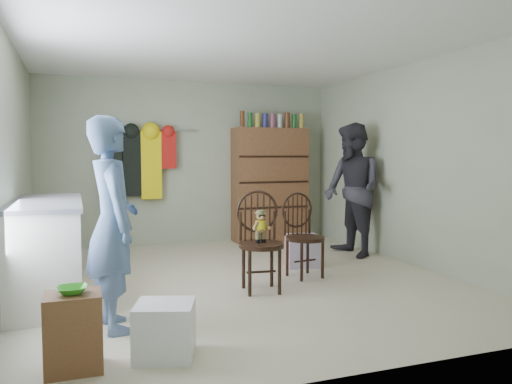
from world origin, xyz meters
name	(u,v)px	position (x,y,z in m)	size (l,w,h in m)	color
ground_plane	(241,280)	(0.00, 0.00, 0.00)	(5.00, 5.00, 0.00)	beige
room_walls	(226,137)	(0.00, 0.53, 1.58)	(5.00, 5.00, 5.00)	#A9B093
counter	(47,249)	(-1.95, 0.00, 0.47)	(0.64, 1.86, 0.94)	silver
stool	(73,332)	(-1.72, -1.83, 0.25)	(0.35, 0.30, 0.50)	brown
bowl	(72,290)	(-1.72, -1.83, 0.52)	(0.19, 0.19, 0.05)	green
plastic_tub	(165,330)	(-1.14, -1.81, 0.18)	(0.39, 0.37, 0.37)	white
chair_front	(260,235)	(0.06, -0.45, 0.56)	(0.50, 0.50, 1.01)	black
chair_far	(302,232)	(0.71, -0.06, 0.51)	(0.48, 0.48, 0.95)	black
striped_bag	(302,251)	(0.91, 0.36, 0.20)	(0.38, 0.29, 0.40)	#E5727D
person_left	(113,224)	(-1.42, -1.12, 0.83)	(0.61, 0.40, 1.67)	slate
person_right	(353,190)	(1.85, 0.76, 0.90)	(0.88, 0.68, 1.81)	#2D2B33
dresser	(270,184)	(1.25, 2.30, 0.92)	(1.20, 0.39, 2.05)	brown
coat_rack	(137,163)	(-0.83, 2.38, 1.25)	(1.42, 0.12, 1.09)	#99999E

